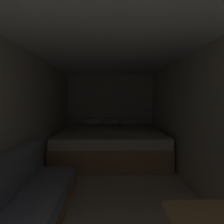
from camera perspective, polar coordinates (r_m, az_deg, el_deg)
ground_plane at (r=2.98m, az=-0.20°, el=-23.55°), size 7.50×7.50×0.00m
wall_back at (r=5.43m, az=-0.55°, el=0.43°), size 2.53×0.05×2.08m
wall_left at (r=2.92m, az=-25.36°, el=-3.05°), size 0.05×5.50×2.08m
wall_right at (r=2.95m, az=24.71°, el=-2.97°), size 0.05×5.50×2.08m
ceiling_slab at (r=2.74m, az=-0.21°, el=19.33°), size 2.53×5.50×0.05m
bed at (r=4.45m, az=-0.46°, el=-9.58°), size 2.31×2.06×0.82m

